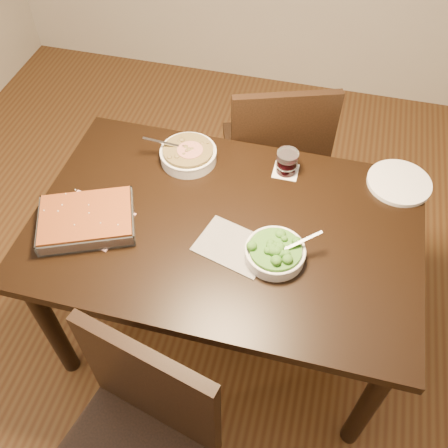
% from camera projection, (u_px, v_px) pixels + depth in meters
% --- Properties ---
extents(ground, '(4.00, 4.00, 0.00)m').
position_uv_depth(ground, '(225.00, 323.00, 2.38)').
color(ground, '#492A14').
rests_on(ground, ground).
extents(table, '(1.40, 0.90, 0.75)m').
position_uv_depth(table, '(226.00, 240.00, 1.88)').
color(table, black).
rests_on(table, ground).
extents(magazine_a, '(0.30, 0.25, 0.01)m').
position_uv_depth(magazine_a, '(91.00, 220.00, 1.81)').
color(magazine_a, '#A32E36').
rests_on(magazine_a, table).
extents(magazine_b, '(0.29, 0.24, 0.00)m').
position_uv_depth(magazine_b, '(234.00, 246.00, 1.74)').
color(magazine_b, '#292931').
rests_on(magazine_b, table).
extents(coaster, '(0.10, 0.10, 0.00)m').
position_uv_depth(coaster, '(286.00, 171.00, 1.97)').
color(coaster, white).
rests_on(coaster, table).
extents(stew_bowl, '(0.25, 0.23, 0.09)m').
position_uv_depth(stew_bowl, '(188.00, 154.00, 1.99)').
color(stew_bowl, white).
rests_on(stew_bowl, table).
extents(broccoli_bowl, '(0.22, 0.21, 0.08)m').
position_uv_depth(broccoli_bowl, '(275.00, 252.00, 1.69)').
color(broccoli_bowl, white).
rests_on(broccoli_bowl, table).
extents(baking_dish, '(0.40, 0.36, 0.06)m').
position_uv_depth(baking_dish, '(87.00, 220.00, 1.78)').
color(baking_dish, silver).
rests_on(baking_dish, table).
extents(wine_tumbler, '(0.09, 0.09, 0.10)m').
position_uv_depth(wine_tumbler, '(287.00, 162.00, 1.93)').
color(wine_tumbler, black).
rests_on(wine_tumbler, coaster).
extents(dinner_plate, '(0.25, 0.25, 0.02)m').
position_uv_depth(dinner_plate, '(399.00, 183.00, 1.92)').
color(dinner_plate, white).
rests_on(dinner_plate, table).
extents(chair_near, '(0.55, 0.55, 0.96)m').
position_uv_depth(chair_near, '(136.00, 443.00, 1.53)').
color(chair_near, black).
rests_on(chair_near, ground).
extents(chair_far, '(0.57, 0.57, 0.95)m').
position_uv_depth(chair_far, '(275.00, 153.00, 2.36)').
color(chair_far, black).
rests_on(chair_far, ground).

